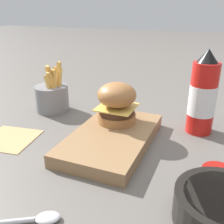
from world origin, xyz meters
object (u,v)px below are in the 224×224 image
object	(u,v)px
serving_board	(112,138)
burger	(117,103)
ketchup_bottle	(203,96)
fries_basket	(52,97)
spoon	(23,220)
side_bowl	(224,208)

from	to	relation	value
serving_board	burger	size ratio (longest dim) A/B	2.88
ketchup_bottle	fries_basket	world-z (taller)	ketchup_bottle
ketchup_bottle	spoon	size ratio (longest dim) A/B	1.28
serving_board	burger	bearing A→B (deg)	-168.53
serving_board	side_bowl	distance (m)	0.29
ketchup_bottle	side_bowl	distance (m)	0.32
burger	fries_basket	distance (m)	0.25
serving_board	fries_basket	bearing A→B (deg)	-116.90
ketchup_bottle	side_bowl	bearing A→B (deg)	11.73
fries_basket	side_bowl	size ratio (longest dim) A/B	1.00
burger	ketchup_bottle	bearing A→B (deg)	113.84
ketchup_bottle	side_bowl	world-z (taller)	ketchup_bottle
ketchup_bottle	fries_basket	xyz separation A→B (m)	(0.02, -0.43, -0.05)
serving_board	ketchup_bottle	distance (m)	0.24
serving_board	ketchup_bottle	xyz separation A→B (m)	(-0.14, 0.18, 0.08)
serving_board	burger	distance (m)	0.09
serving_board	fries_basket	size ratio (longest dim) A/B	1.98
ketchup_bottle	spoon	world-z (taller)	ketchup_bottle
burger	spoon	xyz separation A→B (m)	(0.33, -0.02, -0.07)
serving_board	spoon	distance (m)	0.27
spoon	side_bowl	bearing A→B (deg)	-7.32
burger	side_bowl	distance (m)	0.34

